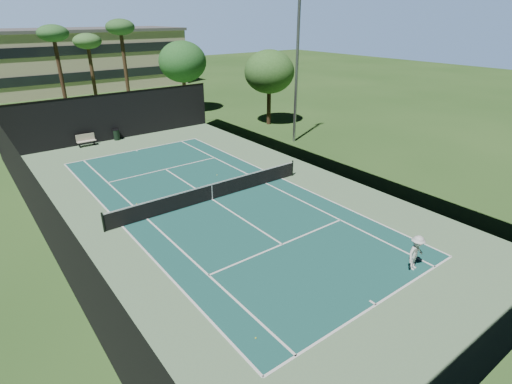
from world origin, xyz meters
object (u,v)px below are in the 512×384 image
tennis_ball_a (256,338)px  tennis_ball_c (217,175)px  player (416,253)px  park_bench (86,140)px  tennis_net (212,191)px  trash_bin (117,135)px  tennis_ball_b (185,197)px  tennis_ball_d (137,204)px

tennis_ball_a → tennis_ball_c: tennis_ball_c is taller
player → park_bench: player is taller
tennis_net → trash_bin: tennis_net is taller
tennis_ball_a → tennis_ball_b: (3.54, 11.73, 0.01)m
tennis_ball_b → player: bearing=-70.7°
tennis_ball_c → tennis_ball_d: bearing=-170.3°
tennis_ball_b → tennis_ball_c: bearing=29.0°
tennis_ball_b → tennis_net: bearing=-47.2°
tennis_ball_d → park_bench: size_ratio=0.05×
trash_bin → park_bench: bearing=-175.2°
tennis_ball_c → tennis_ball_d: (-6.17, -1.06, 0.00)m
tennis_ball_d → trash_bin: size_ratio=0.07×
trash_bin → tennis_ball_d: bearing=-105.2°
player → tennis_ball_d: bearing=112.4°
player → tennis_ball_c: player is taller
tennis_ball_c → trash_bin: size_ratio=0.07×
player → trash_bin: size_ratio=1.71×
player → tennis_ball_a: (-7.96, 0.88, -0.78)m
tennis_ball_c → player: bearing=-86.3°
trash_bin → tennis_ball_c: bearing=-78.8°
park_bench → trash_bin: size_ratio=1.59×
tennis_ball_c → tennis_ball_d: size_ratio=0.96×
tennis_net → player: 11.82m
park_bench → trash_bin: (2.66, 0.22, -0.07)m
player → tennis_ball_b: (-4.42, 12.61, -0.77)m
tennis_net → tennis_ball_b: size_ratio=175.88×
player → tennis_ball_a: 8.05m
tennis_ball_d → tennis_net: bearing=-28.8°
tennis_ball_c → trash_bin: 12.79m
tennis_ball_b → tennis_ball_d: bearing=162.1°
player → tennis_ball_c: size_ratio=24.11×
park_bench → tennis_ball_c: bearing=-67.3°
tennis_ball_c → park_bench: 13.35m
tennis_ball_a → park_bench: (1.88, 25.97, 0.52)m
player → tennis_ball_d: (-7.12, 13.48, -0.77)m
tennis_ball_c → park_bench: (-5.14, 12.31, 0.51)m
tennis_ball_b → park_bench: size_ratio=0.05×
tennis_ball_a → tennis_ball_b: size_ratio=0.85×
tennis_net → tennis_ball_d: 4.43m
tennis_ball_a → tennis_ball_d: size_ratio=0.89×
tennis_ball_a → tennis_ball_d: tennis_ball_d is taller
tennis_net → park_bench: size_ratio=8.60×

